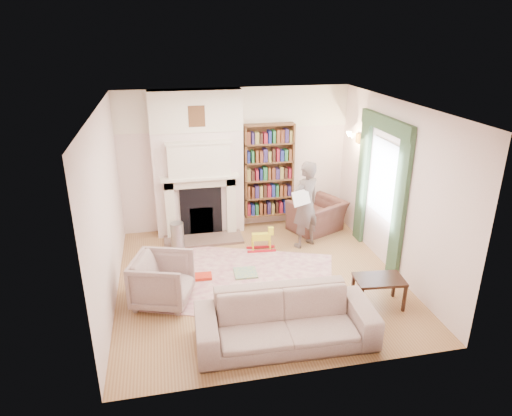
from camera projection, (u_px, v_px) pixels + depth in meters
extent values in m
plane|color=brown|center=(259.00, 279.00, 7.48)|extent=(4.50, 4.50, 0.00)
plane|color=white|center=(260.00, 106.00, 6.45)|extent=(4.50, 4.50, 0.00)
plane|color=white|center=(235.00, 160.00, 9.01)|extent=(4.50, 0.00, 4.50)
plane|color=white|center=(303.00, 270.00, 4.92)|extent=(4.50, 0.00, 4.50)
plane|color=white|center=(106.00, 210.00, 6.53)|extent=(0.00, 4.50, 4.50)
plane|color=white|center=(395.00, 189.00, 7.39)|extent=(0.00, 4.50, 4.50)
cube|color=white|center=(198.00, 164.00, 8.71)|extent=(1.70, 0.35, 2.80)
cube|color=silver|center=(200.00, 178.00, 8.51)|extent=(1.47, 0.24, 0.05)
cube|color=black|center=(201.00, 212.00, 8.86)|extent=(0.80, 0.06, 0.96)
cube|color=silver|center=(199.00, 160.00, 8.41)|extent=(1.15, 0.18, 0.62)
cube|color=brown|center=(269.00, 171.00, 9.10)|extent=(1.00, 0.24, 1.85)
cube|color=silver|center=(383.00, 178.00, 7.73)|extent=(0.02, 0.90, 1.30)
cube|color=#304B31|center=(400.00, 207.00, 7.18)|extent=(0.07, 0.32, 2.40)
cube|color=#304B31|center=(363.00, 180.00, 8.45)|extent=(0.07, 0.32, 2.40)
cube|color=#304B31|center=(386.00, 124.00, 7.38)|extent=(0.09, 1.70, 0.24)
cube|color=beige|center=(243.00, 280.00, 7.42)|extent=(3.42, 3.04, 0.01)
imported|color=#482C26|center=(317.00, 216.00, 9.14)|extent=(1.25, 1.19, 0.63)
imported|color=#BFB19D|center=(162.00, 280.00, 6.71)|extent=(1.02, 1.01, 0.75)
imported|color=#BAAF99|center=(285.00, 320.00, 5.86)|extent=(2.34, 0.99, 0.67)
imported|color=#594C47|center=(305.00, 205.00, 8.32)|extent=(0.71, 0.62, 1.64)
cube|color=silver|center=(301.00, 198.00, 8.03)|extent=(0.39, 0.27, 0.26)
cylinder|color=#94969A|center=(178.00, 237.00, 8.32)|extent=(0.26, 0.26, 0.55)
cube|color=#D0CA49|center=(245.00, 273.00, 7.60)|extent=(0.39, 0.39, 0.03)
cube|color=red|center=(202.00, 277.00, 7.47)|extent=(0.33, 0.23, 0.05)
cube|color=red|center=(271.00, 292.00, 7.06)|extent=(0.28, 0.30, 0.02)
cube|color=red|center=(291.00, 283.00, 7.30)|extent=(0.27, 0.22, 0.02)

